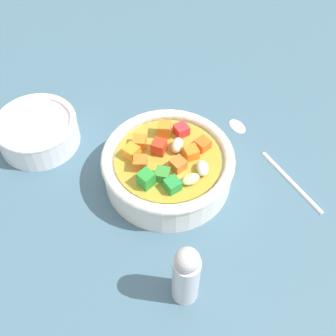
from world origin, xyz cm
name	(u,v)px	position (x,y,z in cm)	size (l,w,h in cm)	color
ground_plane	(168,183)	(0.00, 0.00, -1.00)	(140.00, 140.00, 2.00)	#42667A
soup_bowl_main	(168,166)	(0.00, -0.01, 2.78)	(16.83, 16.83, 6.28)	white
spoon	(263,151)	(13.62, 3.06, 0.35)	(9.18, 18.06, 0.78)	silver
side_bowl_small	(37,131)	(-17.19, 8.78, 2.23)	(11.24, 11.24, 4.31)	white
pepper_shaker	(184,275)	(-0.26, -15.78, 4.65)	(2.89, 2.89, 9.33)	silver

